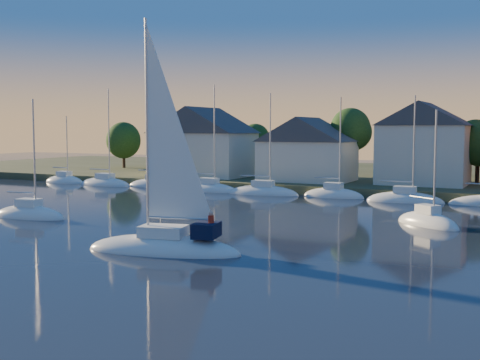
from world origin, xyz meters
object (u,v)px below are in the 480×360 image
Objects in this scene: clubhouse_east at (424,142)px; hero_sailboat at (166,242)px; clubhouse_west at (203,141)px; drifting_sailboat_right at (428,224)px; clubhouse_centre at (308,148)px; drifting_sailboat_left at (29,217)px.

clubhouse_east is 0.68× the size of hero_sailboat.
clubhouse_west is 43.07m from drifting_sailboat_right.
clubhouse_east is (14.00, 2.00, 0.87)m from clubhouse_centre.
clubhouse_west reaches higher than clubhouse_centre.
drifting_sailboat_left is at bearing -124.74° from drifting_sailboat_right.
clubhouse_centre reaches higher than drifting_sailboat_right.
clubhouse_east reaches higher than clubhouse_west.
drifting_sailboat_right is at bearing -78.76° from clubhouse_east.
clubhouse_east is 44.34m from hero_sailboat.
clubhouse_centre is 1.14× the size of drifting_sailboat_right.
clubhouse_west is 48.30m from hero_sailboat.
clubhouse_centre is 37.14m from drifting_sailboat_left.
clubhouse_centre is 42.14m from hero_sailboat.
drifting_sailboat_left reaches higher than drifting_sailboat_right.
drifting_sailboat_right is at bearing 13.81° from drifting_sailboat_left.
hero_sailboat reaches higher than clubhouse_east.
clubhouse_centre is at bearing -93.68° from hero_sailboat.
clubhouse_east is at bearing -112.42° from hero_sailboat.
hero_sailboat is at bearing -61.98° from clubhouse_west.
drifting_sailboat_right is (5.04, -25.35, -5.90)m from clubhouse_east.
clubhouse_centre is 30.55m from drifting_sailboat_right.
clubhouse_west is 1.34× the size of drifting_sailboat_right.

